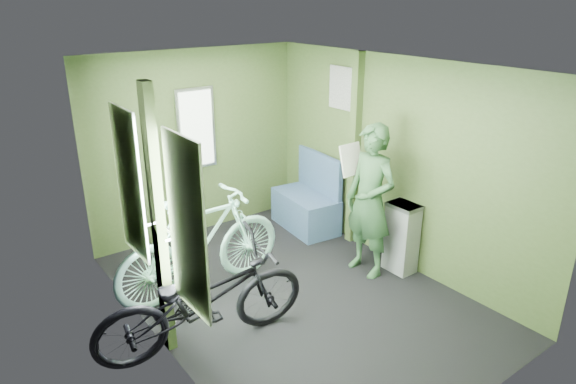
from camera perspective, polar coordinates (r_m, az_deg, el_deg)
name	(u,v)px	position (r m, az deg, el deg)	size (l,w,h in m)	color
room	(289,161)	(4.75, 0.08, 3.48)	(4.00, 4.02, 2.31)	black
bicycle_black	(207,348)	(4.72, -9.03, -16.71)	(0.65, 1.86, 0.98)	black
bicycle_mint	(204,291)	(5.48, -9.26, -10.84)	(0.52, 1.83, 1.10)	#99E3CB
passenger	(370,201)	(5.49, 9.11, -1.00)	(0.43, 0.67, 1.67)	#2E542F
waste_box	(402,238)	(5.76, 12.50, -4.98)	(0.23, 0.33, 0.79)	gray
bench_seat	(307,207)	(6.71, 2.14, -1.63)	(0.61, 0.98, 0.98)	navy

